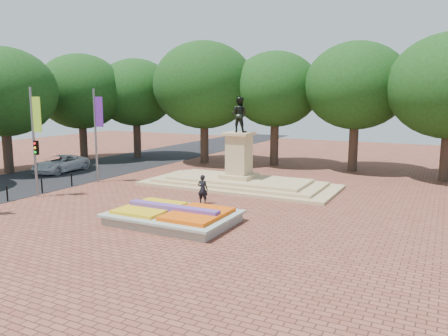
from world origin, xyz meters
name	(u,v)px	position (x,y,z in m)	size (l,w,h in m)	color
ground	(178,212)	(0.00, 0.00, 0.00)	(90.00, 90.00, 0.00)	brown
asphalt_street	(58,176)	(-15.00, 5.00, 0.01)	(9.00, 90.00, 0.02)	black
flower_bed	(174,216)	(1.03, -2.00, 0.38)	(6.30, 4.30, 0.91)	gray
monument	(239,174)	(0.00, 8.00, 0.88)	(14.00, 6.00, 6.40)	tan
tree_row_back	(312,94)	(2.33, 18.00, 6.67)	(44.80, 8.80, 10.43)	#33241B
tree_row_street	(11,97)	(-19.50, 4.67, 6.39)	(8.40, 25.40, 9.98)	#33241B
banner_poles	(31,137)	(-10.08, -1.31, 3.88)	(0.88, 11.17, 7.00)	slate
bollard_row	(25,189)	(-10.70, -1.50, 0.53)	(0.12, 13.12, 0.98)	black
van	(60,164)	(-16.23, 6.46, 0.72)	(2.39, 5.19, 1.44)	silver
pedestrian	(203,189)	(0.33, 2.19, 0.90)	(0.65, 0.43, 1.79)	black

